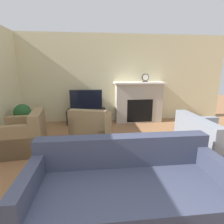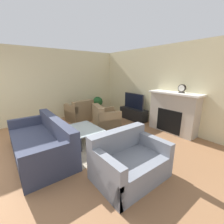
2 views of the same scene
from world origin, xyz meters
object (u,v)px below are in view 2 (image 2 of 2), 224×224
at_px(potted_plant, 98,103).
at_px(armchair_by_window, 80,113).
at_px(couch_sectional, 42,143).
at_px(coffee_table, 84,129).
at_px(mantel_clock, 182,88).
at_px(tv, 134,101).
at_px(couch_loveseat, 129,162).
at_px(armchair_accent, 105,120).

bearing_deg(potted_plant, armchair_by_window, -68.38).
height_order(armchair_by_window, potted_plant, armchair_by_window).
bearing_deg(potted_plant, couch_sectional, -52.66).
bearing_deg(armchair_by_window, coffee_table, 60.10).
distance_m(couch_sectional, potted_plant, 3.68).
height_order(couch_sectional, coffee_table, couch_sectional).
bearing_deg(coffee_table, couch_sectional, -87.36).
bearing_deg(couch_sectional, mantel_clock, 71.16).
relative_size(tv, couch_loveseat, 0.77).
height_order(tv, armchair_accent, tv).
xyz_separation_m(armchair_accent, mantel_clock, (1.68, 1.55, 1.09)).
bearing_deg(mantel_clock, couch_loveseat, -78.59).
bearing_deg(armchair_by_window, armchair_accent, 93.85).
relative_size(coffee_table, mantel_clock, 4.23).
bearing_deg(couch_loveseat, potted_plant, 64.94).
bearing_deg(armchair_by_window, couch_loveseat, 70.39).
height_order(couch_loveseat, mantel_clock, mantel_clock).
bearing_deg(tv, coffee_table, -77.48).
xyz_separation_m(tv, potted_plant, (-1.63, -0.64, -0.28)).
xyz_separation_m(couch_loveseat, armchair_by_window, (-3.54, 0.75, 0.01)).
xyz_separation_m(tv, mantel_clock, (1.83, 0.07, 0.64)).
bearing_deg(couch_loveseat, tv, 43.27).
bearing_deg(armchair_accent, potted_plant, -8.18).
relative_size(tv, mantel_clock, 3.90).
relative_size(coffee_table, potted_plant, 1.37).
height_order(armchair_by_window, coffee_table, armchair_by_window).
bearing_deg(tv, potted_plant, -158.74).
xyz_separation_m(couch_sectional, armchair_by_window, (-1.79, 1.81, 0.02)).
relative_size(tv, potted_plant, 1.26).
bearing_deg(tv, armchair_accent, -83.93).
relative_size(armchair_accent, potted_plant, 1.28).
bearing_deg(couch_loveseat, couch_sectional, 121.12).
relative_size(couch_loveseat, armchair_by_window, 1.34).
height_order(tv, couch_sectional, tv).
bearing_deg(potted_plant, armchair_accent, -25.21).
bearing_deg(couch_sectional, armchair_accent, 101.94).
height_order(armchair_accent, potted_plant, armchair_accent).
xyz_separation_m(tv, coffee_table, (0.55, -2.46, -0.40)).
height_order(couch_loveseat, armchair_by_window, same).
bearing_deg(armchair_accent, tv, -66.91).
height_order(couch_sectional, couch_loveseat, same).
distance_m(tv, coffee_table, 2.55).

